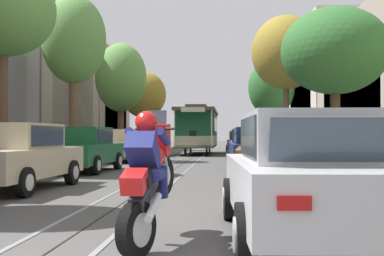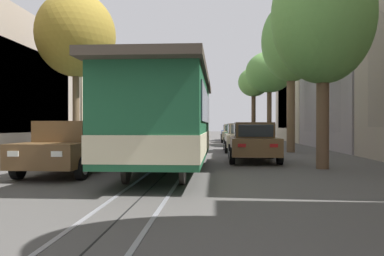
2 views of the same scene
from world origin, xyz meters
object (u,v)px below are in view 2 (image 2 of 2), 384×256
street_tree_kerb_left_fourth (323,16)px  parked_car_blue_near_left (231,132)px  parked_car_brown_sixth_right (69,147)px  street_tree_kerb_left_second (269,73)px  parked_car_green_mid_left (237,135)px  parked_car_navy_mid_right (151,135)px  street_tree_kerb_right_mid (76,35)px  parked_car_teal_fifth_right (113,140)px  street_tree_kerb_left_near (254,83)px  motorcycle_with_rider (190,132)px  fire_hydrant (152,136)px  cable_car_trolley (166,119)px  parked_car_brown_second_right (161,133)px  parked_car_blue_fourth_right (138,137)px  parked_car_brown_fifth_left (253,142)px  parked_car_beige_fourth_left (242,137)px  street_tree_kerb_left_mid (291,43)px  street_tree_kerb_right_second (125,93)px  street_tree_kerb_right_near (152,89)px  pedestrian_on_left_pavement (136,131)px  parked_car_beige_second_left (233,133)px  parked_car_silver_near_right (171,132)px

street_tree_kerb_left_fourth → parked_car_blue_near_left: bearing=-85.6°
parked_car_brown_sixth_right → street_tree_kerb_left_second: (-8.46, -17.87, 4.63)m
parked_car_green_mid_left → parked_car_navy_mid_right: size_ratio=1.00×
parked_car_brown_sixth_right → street_tree_kerb_left_fourth: size_ratio=0.59×
parked_car_green_mid_left → street_tree_kerb_right_mid: size_ratio=0.56×
parked_car_blue_near_left → parked_car_teal_fifth_right: same height
street_tree_kerb_left_near → motorcycle_with_rider: size_ratio=3.65×
parked_car_navy_mid_right → parked_car_brown_sixth_right: size_ratio=1.01×
fire_hydrant → cable_car_trolley: bearing=100.3°
parked_car_green_mid_left → parked_car_brown_second_right: 7.74m
parked_car_blue_fourth_right → parked_car_brown_fifth_left: bearing=132.7°
parked_car_beige_fourth_left → cable_car_trolley: 10.68m
parked_car_beige_fourth_left → street_tree_kerb_left_second: size_ratio=0.62×
parked_car_brown_fifth_left → street_tree_kerb_left_near: street_tree_kerb_left_near is taller
street_tree_kerb_left_near → parked_car_teal_fifth_right: bearing=67.9°
street_tree_kerb_left_mid → cable_car_trolley: bearing=60.6°
parked_car_green_mid_left → street_tree_kerb_left_second: bearing=-155.6°
parked_car_brown_sixth_right → street_tree_kerb_right_second: size_ratio=0.82×
parked_car_navy_mid_right → street_tree_kerb_right_mid: bearing=76.2°
street_tree_kerb_left_second → street_tree_kerb_right_second: (10.94, -0.08, -1.47)m
parked_car_beige_fourth_left → street_tree_kerb_right_mid: street_tree_kerb_right_mid is taller
parked_car_teal_fifth_right → motorcycle_with_rider: (-2.02, -22.39, 0.05)m
parked_car_blue_near_left → parked_car_green_mid_left: 11.35m
parked_car_brown_second_right → parked_car_brown_sixth_right: bearing=90.6°
street_tree_kerb_left_near → fire_hydrant: 11.02m
parked_car_blue_near_left → street_tree_kerb_right_near: size_ratio=0.58×
parked_car_blue_near_left → pedestrian_on_left_pavement: bearing=8.6°
parked_car_beige_second_left → parked_car_navy_mid_right: same height
parked_car_beige_second_left → street_tree_kerb_left_near: street_tree_kerb_left_near is taller
parked_car_brown_sixth_right → fire_hydrant: bearing=-86.2°
street_tree_kerb_left_second → street_tree_kerb_right_second: street_tree_kerb_left_second is taller
motorcycle_with_rider → pedestrian_on_left_pavement: 5.49m
parked_car_beige_fourth_left → pedestrian_on_left_pavement: parked_car_beige_fourth_left is taller
street_tree_kerb_left_mid → fire_hydrant: (10.29, -15.75, -5.56)m
parked_car_green_mid_left → parked_car_brown_fifth_left: size_ratio=1.01×
street_tree_kerb_left_second → street_tree_kerb_right_near: size_ratio=0.93×
parked_car_silver_near_right → street_tree_kerb_left_mid: street_tree_kerb_left_mid is taller
parked_car_green_mid_left → cable_car_trolley: 16.98m
parked_car_navy_mid_right → street_tree_kerb_right_near: street_tree_kerb_right_near is taller
street_tree_kerb_left_near → cable_car_trolley: 26.42m
parked_car_beige_fourth_left → parked_car_brown_fifth_left: size_ratio=1.00×
parked_car_beige_second_left → street_tree_kerb_right_mid: street_tree_kerb_right_mid is taller
parked_car_blue_fourth_right → street_tree_kerb_right_mid: bearing=61.3°
parked_car_blue_fourth_right → motorcycle_with_rider: bearing=-96.6°
parked_car_brown_sixth_right → street_tree_kerb_right_second: street_tree_kerb_right_second is taller
parked_car_brown_sixth_right → parked_car_navy_mid_right: bearing=-89.6°
parked_car_brown_second_right → street_tree_kerb_left_second: size_ratio=0.63×
parked_car_brown_second_right → pedestrian_on_left_pavement: size_ratio=2.81×
parked_car_brown_fifth_left → cable_car_trolley: cable_car_trolley is taller
parked_car_brown_sixth_right → street_tree_kerb_right_second: (2.48, -17.95, 3.16)m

